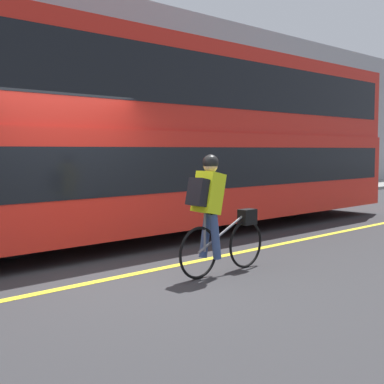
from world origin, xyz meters
TOP-DOWN VIEW (x-y plane):
  - ground_plane at (0.00, 0.00)m, footprint 80.00×80.00m
  - road_center_line at (0.00, -0.07)m, footprint 50.00×0.14m
  - bus at (3.41, 2.15)m, footprint 11.87×2.48m
  - cyclist_on_bike at (1.18, -0.87)m, footprint 1.64×0.32m
  - trash_bin at (6.90, 6.07)m, footprint 0.47×0.47m

SIDE VIEW (x-z plane):
  - ground_plane at x=0.00m, z-range 0.00..0.00m
  - road_center_line at x=0.00m, z-range 0.00..0.01m
  - trash_bin at x=6.90m, z-range 0.12..1.16m
  - cyclist_on_bike at x=1.18m, z-range 0.06..1.69m
  - bus at x=3.41m, z-range 0.20..3.88m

